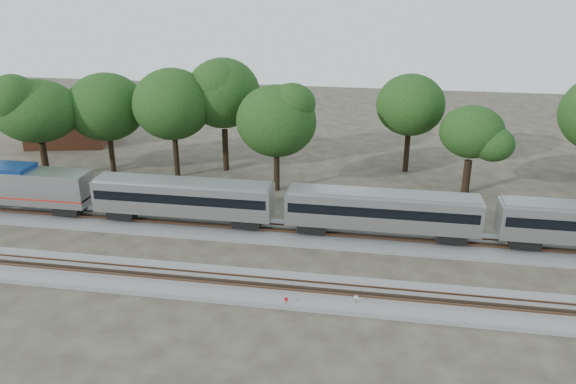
# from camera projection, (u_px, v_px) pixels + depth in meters

# --- Properties ---
(ground) EXTENTS (160.00, 160.00, 0.00)m
(ground) POSITION_uv_depth(u_px,v_px,m) (280.00, 266.00, 46.92)
(ground) COLOR #383328
(ground) RESTS_ON ground
(track_far) EXTENTS (160.00, 5.00, 0.73)m
(track_far) POSITION_uv_depth(u_px,v_px,m) (291.00, 233.00, 52.36)
(track_far) COLOR slate
(track_far) RESTS_ON ground
(track_near) EXTENTS (160.00, 5.00, 0.73)m
(track_near) POSITION_uv_depth(u_px,v_px,m) (270.00, 288.00, 43.18)
(track_near) COLOR slate
(track_near) RESTS_ON ground
(train) EXTENTS (107.78, 3.08, 4.53)m
(train) POSITION_uv_depth(u_px,v_px,m) (492.00, 217.00, 48.53)
(train) COLOR #AAACB1
(train) RESTS_ON ground
(switch_stand_red) EXTENTS (0.31, 0.08, 0.96)m
(switch_stand_red) POSITION_uv_depth(u_px,v_px,m) (286.00, 302.00, 40.65)
(switch_stand_red) COLOR #512D19
(switch_stand_red) RESTS_ON ground
(switch_stand_white) EXTENTS (0.31, 0.09, 0.97)m
(switch_stand_white) POSITION_uv_depth(u_px,v_px,m) (356.00, 300.00, 40.87)
(switch_stand_white) COLOR #512D19
(switch_stand_white) RESTS_ON ground
(switch_lever) EXTENTS (0.51, 0.32, 0.30)m
(switch_lever) POSITION_uv_depth(u_px,v_px,m) (344.00, 305.00, 41.07)
(switch_lever) COLOR #512D19
(switch_lever) RESTS_ON ground
(brick_building) EXTENTS (12.26, 9.86, 5.21)m
(brick_building) POSITION_uv_depth(u_px,v_px,m) (69.00, 125.00, 79.79)
(brick_building) COLOR brown
(brick_building) RESTS_ON ground
(tree_0) EXTENTS (8.36, 8.36, 11.78)m
(tree_0) POSITION_uv_depth(u_px,v_px,m) (37.00, 111.00, 63.76)
(tree_0) COLOR black
(tree_0) RESTS_ON ground
(tree_1) EXTENTS (8.20, 8.20, 11.56)m
(tree_1) POSITION_uv_depth(u_px,v_px,m) (106.00, 107.00, 66.38)
(tree_1) COLOR black
(tree_1) RESTS_ON ground
(tree_2) EXTENTS (8.97, 8.97, 12.65)m
(tree_2) POSITION_uv_depth(u_px,v_px,m) (172.00, 104.00, 64.28)
(tree_2) COLOR black
(tree_2) RESTS_ON ground
(tree_3) EXTENTS (9.75, 9.75, 13.74)m
(tree_3) POSITION_uv_depth(u_px,v_px,m) (223.00, 93.00, 66.30)
(tree_3) COLOR black
(tree_3) RESTS_ON ground
(tree_4) EXTENTS (8.09, 8.09, 11.40)m
(tree_4) POSITION_uv_depth(u_px,v_px,m) (276.00, 121.00, 60.43)
(tree_4) COLOR black
(tree_4) RESTS_ON ground
(tree_5) EXTENTS (8.43, 8.43, 11.89)m
(tree_5) POSITION_uv_depth(u_px,v_px,m) (410.00, 105.00, 66.39)
(tree_5) COLOR black
(tree_5) RESTS_ON ground
(tree_6) EXTENTS (7.10, 7.10, 10.01)m
(tree_6) POSITION_uv_depth(u_px,v_px,m) (472.00, 132.00, 60.04)
(tree_6) COLOR black
(tree_6) RESTS_ON ground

